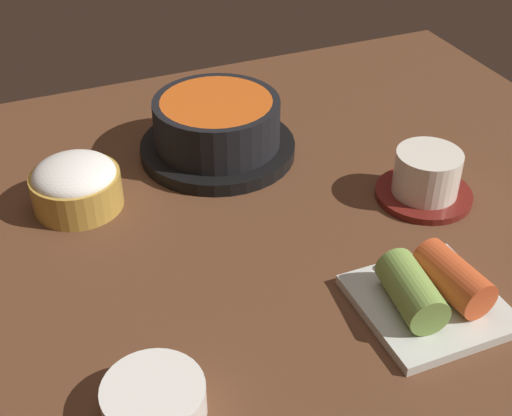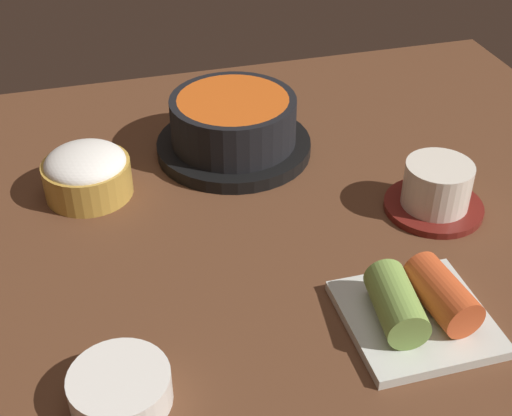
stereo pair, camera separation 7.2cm
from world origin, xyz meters
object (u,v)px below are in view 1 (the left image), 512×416
(stone_pot, at_px, (217,129))
(rice_bowl, at_px, (76,184))
(tea_cup_with_saucer, at_px, (426,177))
(side_bowl_near, at_px, (154,399))
(kimchi_plate, at_px, (431,293))

(stone_pot, height_order, rice_bowl, stone_pot)
(tea_cup_with_saucer, bearing_deg, rice_bowl, 159.75)
(stone_pot, bearing_deg, side_bowl_near, -117.34)
(tea_cup_with_saucer, distance_m, side_bowl_near, 0.40)
(side_bowl_near, bearing_deg, stone_pot, 62.66)
(stone_pot, xyz_separation_m, side_bowl_near, (-0.18, -0.35, -0.02))
(stone_pot, xyz_separation_m, rice_bowl, (-0.18, -0.04, -0.01))
(rice_bowl, bearing_deg, kimchi_plate, -47.20)
(tea_cup_with_saucer, xyz_separation_m, kimchi_plate, (-0.10, -0.15, -0.01))
(rice_bowl, bearing_deg, side_bowl_near, -89.96)
(rice_bowl, bearing_deg, stone_pot, 13.72)
(stone_pot, bearing_deg, rice_bowl, -166.28)
(stone_pot, bearing_deg, tea_cup_with_saucer, -44.31)
(kimchi_plate, xyz_separation_m, side_bowl_near, (-0.26, -0.02, -0.00))
(tea_cup_with_saucer, height_order, side_bowl_near, tea_cup_with_saucer)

